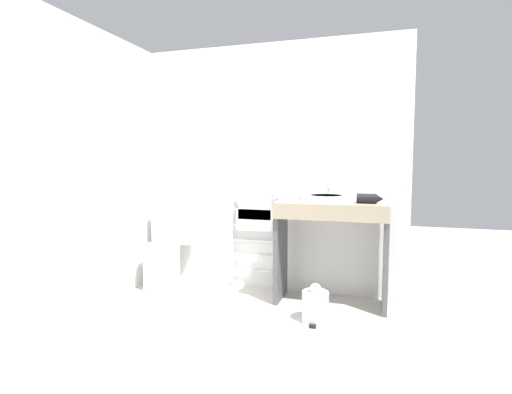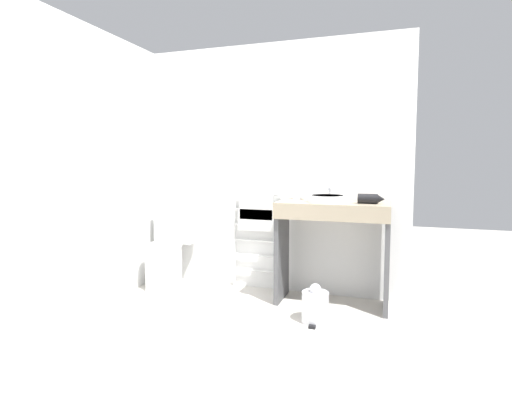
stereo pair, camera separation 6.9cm
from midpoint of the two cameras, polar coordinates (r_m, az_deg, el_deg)
ground_plane at (r=2.77m, az=-8.68°, el=-21.60°), size 12.00×12.00×0.00m
wall_back at (r=3.90m, az=0.94°, el=4.10°), size 2.66×0.12×2.35m
wall_side at (r=3.78m, az=-21.51°, el=3.73°), size 0.12×2.17×2.35m
toilet at (r=4.05m, az=-13.30°, el=-7.77°), size 0.40×0.50×0.83m
towel_radiator at (r=3.85m, az=-0.66°, el=-3.26°), size 0.51×0.06×0.97m
vanity_counter at (r=3.51m, az=10.16°, el=-5.48°), size 0.94×0.46×0.90m
sink_basin at (r=3.47m, az=9.43°, el=-0.18°), size 0.34×0.34×0.06m
faucet at (r=3.64m, az=9.83°, el=0.77°), size 0.02×0.10×0.12m
cup_near_wall at (r=3.68m, az=5.16°, el=0.49°), size 0.08×0.08×0.10m
cup_near_edge at (r=3.62m, az=6.74°, el=0.39°), size 0.08×0.08×0.10m
hair_dryer at (r=3.42m, az=15.17°, el=-0.19°), size 0.21×0.18×0.08m
trash_bin at (r=3.22m, az=7.84°, el=-15.11°), size 0.21×0.24×0.31m
bath_mat at (r=3.69m, az=-18.76°, el=-14.76°), size 0.56×0.36×0.01m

